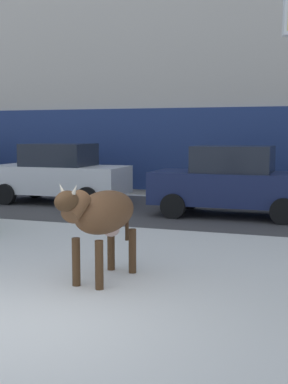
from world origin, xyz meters
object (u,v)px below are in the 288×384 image
at_px(car_navy_sedan, 233,182).
at_px(cow_brown, 103,215).
at_px(car_white_sedan, 59,174).
at_px(pedestrian_near_billboard, 228,172).

bearing_deg(car_navy_sedan, cow_brown, -96.41).
bearing_deg(car_white_sedan, cow_brown, -57.04).
relative_size(car_white_sedan, pedestrian_near_billboard, 2.44).
relative_size(car_white_sedan, car_navy_sedan, 1.00).
bearing_deg(car_white_sedan, pedestrian_near_billboard, 30.37).
height_order(cow_brown, pedestrian_near_billboard, pedestrian_near_billboard).
relative_size(cow_brown, car_white_sedan, 0.46).
xyz_separation_m(car_navy_sedan, pedestrian_near_billboard, (-0.79, 3.50, -0.03)).
bearing_deg(pedestrian_near_billboard, cow_brown, -89.74).
height_order(cow_brown, car_white_sedan, car_white_sedan).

